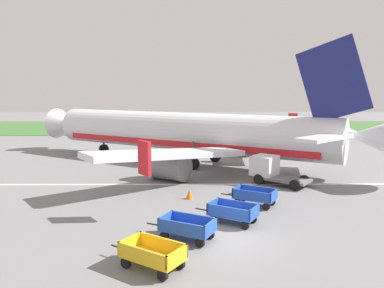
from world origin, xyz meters
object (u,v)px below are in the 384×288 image
baggage_cart_second_in_row (187,227)px  service_truck_beside_carts (270,169)px  baggage_cart_nearest (152,254)px  baggage_cart_fourth_in_row (254,196)px  traffic_cone_near_plane (189,194)px  baggage_cart_third_in_row (233,212)px  airplane (192,133)px

baggage_cart_second_in_row → service_truck_beside_carts: (6.33, 11.00, 0.50)m
baggage_cart_nearest → baggage_cart_fourth_in_row: same height
baggage_cart_second_in_row → service_truck_beside_carts: service_truck_beside_carts is taller
baggage_cart_fourth_in_row → baggage_cart_second_in_row: bearing=-127.8°
baggage_cart_fourth_in_row → baggage_cart_nearest: bearing=-123.7°
service_truck_beside_carts → traffic_cone_near_plane: (-6.23, -4.21, -0.78)m
baggage_cart_second_in_row → baggage_cart_third_in_row: 3.32m
baggage_cart_nearest → traffic_cone_near_plane: baggage_cart_nearest is taller
baggage_cart_second_in_row → traffic_cone_near_plane: size_ratio=5.43×
airplane → baggage_cart_fourth_in_row: size_ratio=9.86×
service_truck_beside_carts → airplane: bearing=128.1°
airplane → baggage_cart_third_in_row: (2.14, -16.45, -2.45)m
baggage_cart_nearest → airplane: bearing=85.6°
baggage_cart_nearest → baggage_cart_third_in_row: bearing=53.7°
traffic_cone_near_plane → baggage_cart_fourth_in_row: bearing=-19.5°
baggage_cart_second_in_row → baggage_cart_fourth_in_row: (4.16, 5.36, 0.00)m
baggage_cart_third_in_row → baggage_cart_fourth_in_row: 3.55m
airplane → service_truck_beside_carts: airplane is taller
baggage_cart_nearest → baggage_cart_fourth_in_row: bearing=56.3°
airplane → baggage_cart_nearest: 21.83m
airplane → baggage_cart_second_in_row: bearing=-90.9°
baggage_cart_third_in_row → service_truck_beside_carts: (3.89, 8.75, 0.50)m
airplane → traffic_cone_near_plane: size_ratio=52.89×
baggage_cart_nearest → baggage_cart_second_in_row: size_ratio=0.96×
traffic_cone_near_plane → baggage_cart_second_in_row: bearing=-90.8°
airplane → baggage_cart_fourth_in_row: (3.86, -13.34, -2.45)m
airplane → baggage_cart_third_in_row: 16.76m
baggage_cart_second_in_row → traffic_cone_near_plane: 6.80m
service_truck_beside_carts → traffic_cone_near_plane: service_truck_beside_carts is taller
baggage_cart_fourth_in_row → traffic_cone_near_plane: 4.31m
baggage_cart_second_in_row → baggage_cart_third_in_row: bearing=42.6°
airplane → baggage_cart_second_in_row: size_ratio=9.73×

